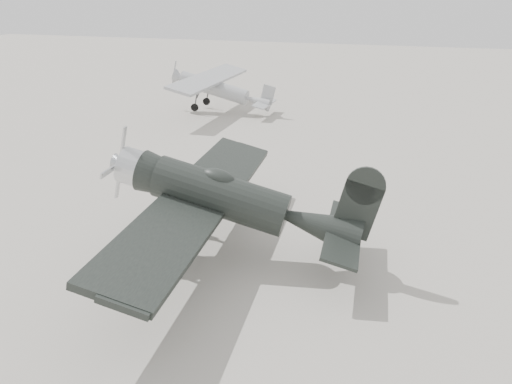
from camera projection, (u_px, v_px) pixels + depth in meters
The scene contains 3 objects.
ground at pixel (198, 259), 18.79m from camera, with size 160.00×160.00×0.00m, color #ACA698.
lowwing_monoplane at pixel (233, 200), 18.14m from camera, with size 9.74×13.59×4.39m.
highwing_monoplane at pixel (218, 86), 40.24m from camera, with size 8.67×12.14×3.47m.
Camera 1 is at (6.92, -15.05, 9.46)m, focal length 35.00 mm.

